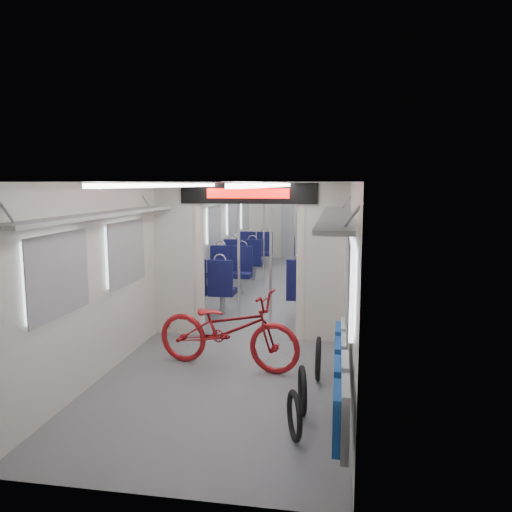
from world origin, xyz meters
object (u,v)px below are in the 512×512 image
Objects in this scene: seat_bay_near_right at (318,276)px; bicycle at (228,329)px; stanchion_near_left at (239,253)px; stanchion_near_right at (271,256)px; bike_hoop_b at (302,393)px; seat_bay_far_right at (324,253)px; stanchion_far_left at (264,235)px; stanchion_far_right at (295,235)px; bike_hoop_a at (294,418)px; flip_bench at (341,375)px; seat_bay_far_left at (250,252)px; bike_hoop_c at (318,361)px; seat_bay_near_left at (220,275)px.

bicycle is at bearing -106.13° from seat_bay_near_right.
stanchion_near_left is 0.62m from stanchion_near_right.
seat_bay_far_right is at bearing 90.33° from bike_hoop_b.
stanchion_far_left is (-0.59, 3.17, 0.00)m from stanchion_near_right.
stanchion_far_right reaches higher than bicycle.
bike_hoop_a is at bearing -78.75° from stanchion_near_right.
seat_bay_near_right reaches higher than flip_bench.
seat_bay_near_right is at bearing 90.16° from bike_hoop_a.
bike_hoop_b is at bearing 86.36° from bike_hoop_a.
seat_bay_far_left is 0.89× the size of stanchion_near_right.
stanchion_far_left is (-0.02, 2.92, 0.00)m from stanchion_near_left.
bike_hoop_a is at bearing -89.91° from seat_bay_far_right.
flip_bench is at bearing -127.44° from bicycle.
bike_hoop_a is at bearing -71.46° from stanchion_near_left.
stanchion_far_right is (1.27, -1.38, 0.61)m from seat_bay_far_left.
bicycle is 0.82× the size of stanchion_near_left.
bike_hoop_a is 6.97m from stanchion_far_right.
seat_bay_near_right is (-0.05, 4.51, 0.34)m from bike_hoop_b.
bicycle is 5.08m from stanchion_far_left.
flip_bench is at bearing -81.41° from stanchion_far_right.
seat_bay_far_right is (-0.17, 7.13, 0.30)m from bike_hoop_c.
bike_hoop_b is 0.22× the size of seat_bay_near_right.
flip_bench is 4.05× the size of bike_hoop_c.
seat_bay_far_left is 1.78m from stanchion_far_left.
bike_hoop_b is (-0.37, 0.37, -0.35)m from flip_bench.
stanchion_far_right reaches higher than bike_hoop_c.
seat_bay_near_left is 0.90× the size of stanchion_near_left.
seat_bay_near_left is at bearing 110.57° from bike_hoop_a.
bicycle reaches higher than flip_bench.
bike_hoop_c is 5.53m from stanchion_far_left.
bicycle is at bearing 131.37° from bike_hoop_b.
seat_bay_far_left is at bearing 18.09° from bicycle.
bike_hoop_c is at bearing 83.96° from bike_hoop_a.
flip_bench is 8.43m from seat_bay_far_left.
stanchion_near_left is (0.62, -1.25, 0.61)m from seat_bay_near_left.
stanchion_far_left is at bearing 100.91° from bike_hoop_a.
stanchion_far_right is (-0.60, 1.85, 0.58)m from seat_bay_near_right.
stanchion_near_left is 1.00× the size of stanchion_near_right.
stanchion_far_left is (-1.29, 6.69, 0.94)m from bike_hoop_a.
stanchion_far_left is at bearing 13.79° from bicycle.
bike_hoop_b is 0.22× the size of stanchion_near_right.
stanchion_near_right is at bearing 103.69° from bike_hoop_b.
bike_hoop_c is at bearing -58.82° from stanchion_near_left.
bike_hoop_b is 0.22× the size of stanchion_near_left.
seat_bay_far_right is at bearing 55.65° from stanchion_far_left.
stanchion_near_left is at bearing 121.18° from bike_hoop_c.
seat_bay_far_right is 0.89× the size of stanchion_near_left.
stanchion_far_left is at bearing 104.50° from flip_bench.
bike_hoop_b reaches higher than bike_hoop_a.
seat_bay_far_right is at bearing 70.39° from stanchion_far_right.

